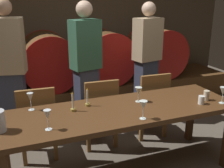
{
  "coord_description": "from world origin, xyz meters",
  "views": [
    {
      "loc": [
        -1.07,
        -2.11,
        1.8
      ],
      "look_at": [
        -0.06,
        0.47,
        0.9
      ],
      "focal_mm": 43.75,
      "sensor_mm": 36.0,
      "label": 1
    }
  ],
  "objects_px": {
    "guest_left": "(11,71)",
    "guest_center": "(86,66)",
    "wine_barrel_center_right": "(104,56)",
    "wine_glass_center": "(143,106)",
    "dining_table": "(120,115)",
    "wine_glass_far_left": "(30,98)",
    "wine_barrel_center_left": "(48,61)",
    "wine_glass_far_right": "(223,92)",
    "candle_left": "(73,106)",
    "wine_barrel_far_right": "(155,52)",
    "guest_right": "(147,61)",
    "chair_center": "(100,110)",
    "candle_right": "(88,101)",
    "cup_right": "(206,95)",
    "cup_left": "(201,100)",
    "wine_glass_right": "(138,91)",
    "chair_left": "(37,120)",
    "wine_glass_left": "(48,116)",
    "chair_right": "(151,102)"
  },
  "relations": [
    {
      "from": "guest_right",
      "to": "wine_glass_far_left",
      "type": "xyz_separation_m",
      "value": [
        -1.74,
        -0.86,
        -0.02
      ]
    },
    {
      "from": "wine_barrel_center_left",
      "to": "chair_center",
      "type": "distance_m",
      "value": 1.49
    },
    {
      "from": "wine_glass_right",
      "to": "cup_left",
      "type": "bearing_deg",
      "value": -26.62
    },
    {
      "from": "dining_table",
      "to": "cup_left",
      "type": "bearing_deg",
      "value": -12.36
    },
    {
      "from": "dining_table",
      "to": "wine_glass_center",
      "type": "relative_size",
      "value": 13.67
    },
    {
      "from": "guest_right",
      "to": "wine_glass_center",
      "type": "relative_size",
      "value": 9.85
    },
    {
      "from": "chair_center",
      "to": "candle_left",
      "type": "xyz_separation_m",
      "value": [
        -0.43,
        -0.47,
        0.3
      ]
    },
    {
      "from": "wine_glass_far_left",
      "to": "cup_right",
      "type": "xyz_separation_m",
      "value": [
        1.77,
        -0.41,
        -0.07
      ]
    },
    {
      "from": "wine_glass_center",
      "to": "cup_left",
      "type": "xyz_separation_m",
      "value": [
        0.73,
        0.1,
        -0.09
      ]
    },
    {
      "from": "wine_glass_left",
      "to": "wine_glass_center",
      "type": "relative_size",
      "value": 1.02
    },
    {
      "from": "wine_barrel_center_right",
      "to": "wine_glass_far_left",
      "type": "height_order",
      "value": "wine_barrel_center_right"
    },
    {
      "from": "wine_barrel_far_right",
      "to": "wine_glass_far_right",
      "type": "relative_size",
      "value": 4.92
    },
    {
      "from": "guest_center",
      "to": "wine_barrel_far_right",
      "type": "bearing_deg",
      "value": -165.68
    },
    {
      "from": "wine_glass_right",
      "to": "chair_center",
      "type": "bearing_deg",
      "value": 118.93
    },
    {
      "from": "wine_barrel_center_left",
      "to": "cup_left",
      "type": "height_order",
      "value": "wine_barrel_center_left"
    },
    {
      "from": "candle_right",
      "to": "cup_right",
      "type": "xyz_separation_m",
      "value": [
        1.23,
        -0.31,
        0.0
      ]
    },
    {
      "from": "wine_barrel_center_right",
      "to": "wine_glass_center",
      "type": "bearing_deg",
      "value": -101.02
    },
    {
      "from": "dining_table",
      "to": "wine_glass_far_left",
      "type": "relative_size",
      "value": 13.51
    },
    {
      "from": "wine_glass_far_right",
      "to": "candle_left",
      "type": "bearing_deg",
      "value": 166.28
    },
    {
      "from": "wine_glass_left",
      "to": "cup_right",
      "type": "relative_size",
      "value": 1.66
    },
    {
      "from": "chair_center",
      "to": "guest_right",
      "type": "bearing_deg",
      "value": -145.39
    },
    {
      "from": "dining_table",
      "to": "chair_right",
      "type": "relative_size",
      "value": 2.72
    },
    {
      "from": "chair_center",
      "to": "wine_glass_far_left",
      "type": "relative_size",
      "value": 4.97
    },
    {
      "from": "cup_right",
      "to": "chair_left",
      "type": "bearing_deg",
      "value": 157.79
    },
    {
      "from": "guest_left",
      "to": "candle_right",
      "type": "distance_m",
      "value": 1.23
    },
    {
      "from": "wine_glass_center",
      "to": "wine_glass_far_right",
      "type": "bearing_deg",
      "value": 2.31
    },
    {
      "from": "wine_glass_center",
      "to": "wine_glass_right",
      "type": "height_order",
      "value": "wine_glass_center"
    },
    {
      "from": "wine_glass_far_left",
      "to": "wine_barrel_center_left",
      "type": "bearing_deg",
      "value": 75.82
    },
    {
      "from": "chair_center",
      "to": "wine_glass_center",
      "type": "relative_size",
      "value": 5.03
    },
    {
      "from": "guest_left",
      "to": "guest_center",
      "type": "relative_size",
      "value": 1.02
    },
    {
      "from": "guest_center",
      "to": "guest_right",
      "type": "xyz_separation_m",
      "value": [
        0.92,
        -0.01,
        -0.02
      ]
    },
    {
      "from": "wine_barrel_center_right",
      "to": "guest_center",
      "type": "bearing_deg",
      "value": -123.96
    },
    {
      "from": "chair_left",
      "to": "wine_glass_center",
      "type": "bearing_deg",
      "value": 137.75
    },
    {
      "from": "wine_barrel_far_right",
      "to": "chair_left",
      "type": "height_order",
      "value": "wine_barrel_far_right"
    },
    {
      "from": "wine_barrel_far_right",
      "to": "candle_right",
      "type": "relative_size",
      "value": 4.42
    },
    {
      "from": "candle_right",
      "to": "candle_left",
      "type": "bearing_deg",
      "value": -156.17
    },
    {
      "from": "guest_right",
      "to": "cup_left",
      "type": "xyz_separation_m",
      "value": [
        -0.08,
        -1.34,
        -0.11
      ]
    },
    {
      "from": "wine_glass_left",
      "to": "wine_barrel_center_right",
      "type": "bearing_deg",
      "value": 59.57
    },
    {
      "from": "guest_left",
      "to": "wine_glass_center",
      "type": "height_order",
      "value": "guest_left"
    },
    {
      "from": "guest_center",
      "to": "candle_right",
      "type": "relative_size",
      "value": 8.91
    },
    {
      "from": "wine_barrel_center_left",
      "to": "guest_center",
      "type": "height_order",
      "value": "guest_center"
    },
    {
      "from": "cup_left",
      "to": "wine_glass_center",
      "type": "bearing_deg",
      "value": -172.01
    },
    {
      "from": "wine_barrel_far_right",
      "to": "guest_right",
      "type": "relative_size",
      "value": 0.5
    },
    {
      "from": "wine_barrel_center_right",
      "to": "wine_glass_center",
      "type": "relative_size",
      "value": 4.94
    },
    {
      "from": "wine_barrel_center_left",
      "to": "wine_glass_far_right",
      "type": "height_order",
      "value": "wine_barrel_center_left"
    },
    {
      "from": "dining_table",
      "to": "guest_center",
      "type": "height_order",
      "value": "guest_center"
    },
    {
      "from": "guest_center",
      "to": "wine_glass_right",
      "type": "xyz_separation_m",
      "value": [
        0.26,
        -1.05,
        -0.05
      ]
    },
    {
      "from": "candle_left",
      "to": "wine_barrel_center_left",
      "type": "bearing_deg",
      "value": 88.38
    },
    {
      "from": "chair_left",
      "to": "guest_right",
      "type": "height_order",
      "value": "guest_right"
    },
    {
      "from": "chair_left",
      "to": "guest_left",
      "type": "height_order",
      "value": "guest_left"
    }
  ]
}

